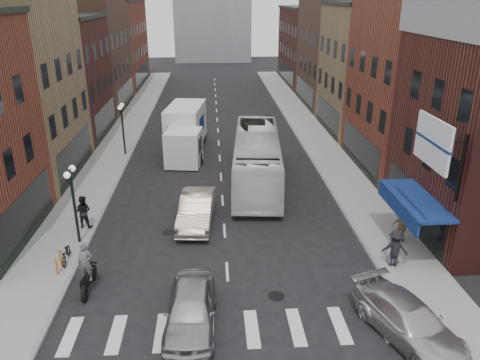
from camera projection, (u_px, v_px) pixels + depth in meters
name	position (u px, v px, depth m)	size (l,w,h in m)	color
ground	(228.00, 284.00, 20.53)	(160.00, 160.00, 0.00)	black
sidewalk_left	(120.00, 140.00, 40.42)	(3.00, 74.00, 0.15)	gray
sidewalk_right	(314.00, 137.00, 41.39)	(3.00, 74.00, 0.15)	gray
curb_left	(138.00, 141.00, 40.53)	(0.20, 74.00, 0.16)	gray
curb_right	(298.00, 138.00, 41.33)	(0.20, 74.00, 0.16)	gray
crosswalk_stripes	(231.00, 330.00, 17.75)	(12.00, 2.20, 0.01)	silver
bldg_left_mid_b	(42.00, 78.00, 40.02)	(10.30, 10.20, 10.30)	#3F1816
bldg_left_far_a	(74.00, 47.00, 49.66)	(10.30, 12.20, 13.30)	brown
bldg_left_far_b	(103.00, 43.00, 63.01)	(10.30, 16.20, 11.30)	maroon
bldg_right_mid_a	(440.00, 69.00, 31.72)	(10.30, 10.20, 14.30)	maroon
bldg_right_mid_b	(386.00, 69.00, 41.55)	(10.30, 10.20, 11.30)	olive
bldg_right_far_a	(351.00, 50.00, 51.56)	(10.30, 12.20, 12.30)	brown
bldg_right_far_b	(322.00, 46.00, 64.91)	(10.30, 16.20, 10.30)	#3F1816
awning_blue	(411.00, 201.00, 22.39)	(1.80, 5.00, 0.78)	navy
billboard_sign	(435.00, 144.00, 19.22)	(1.52, 3.00, 3.70)	black
streetlamp_near	(73.00, 192.00, 22.74)	(0.32, 1.22, 4.11)	black
streetlamp_far	(122.00, 120.00, 35.72)	(0.32, 1.22, 4.11)	black
bike_rack	(59.00, 263.00, 21.10)	(0.08, 0.68, 0.80)	#D8590C
box_truck	(185.00, 132.00, 36.68)	(3.28, 8.66, 3.65)	white
motorcycle_rider	(87.00, 269.00, 19.69)	(0.67, 2.27, 2.31)	black
transit_bus	(257.00, 158.00, 31.13)	(2.89, 12.36, 3.44)	white
sedan_left_near	(191.00, 309.00, 17.64)	(1.87, 4.66, 1.59)	#A8A8AD
sedan_left_far	(197.00, 210.00, 25.70)	(1.75, 5.02, 1.65)	beige
curb_car	(409.00, 321.00, 17.10)	(2.02, 4.96, 1.44)	silver
parked_bicycle	(66.00, 253.00, 21.87)	(0.55, 1.59, 0.83)	black
ped_left_solo	(83.00, 211.00, 24.96)	(0.88, 0.50, 1.80)	black
ped_right_a	(395.00, 248.00, 21.36)	(1.16, 0.57, 1.79)	black
ped_right_b	(402.00, 226.00, 23.50)	(0.98, 0.49, 1.67)	olive
ped_right_c	(394.00, 248.00, 21.54)	(0.79, 0.52, 1.63)	slate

